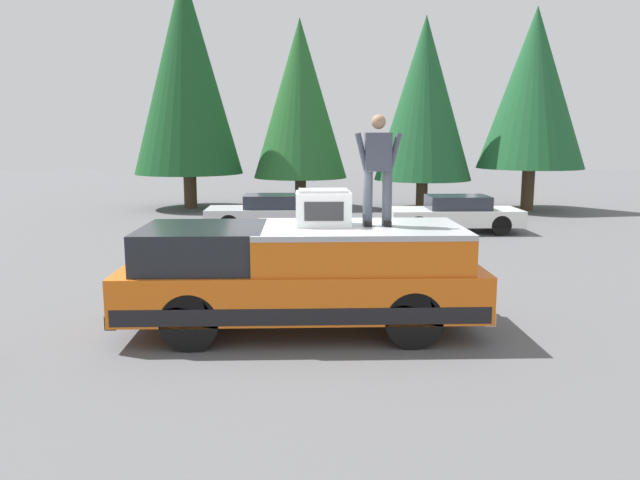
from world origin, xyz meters
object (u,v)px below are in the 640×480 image
(person_on_truck_bed, at_px, (378,167))
(parked_car_white, at_px, (455,214))
(pickup_truck, at_px, (302,276))
(parked_car_silver, at_px, (272,213))
(compressor_unit, at_px, (323,208))

(person_on_truck_bed, height_order, parked_car_white, person_on_truck_bed)
(pickup_truck, relative_size, parked_car_silver, 1.35)
(parked_car_white, distance_m, parked_car_silver, 5.82)
(compressor_unit, height_order, parked_car_white, compressor_unit)
(compressor_unit, xyz_separation_m, person_on_truck_bed, (-0.04, -0.83, 0.62))
(compressor_unit, distance_m, parked_car_silver, 10.31)
(parked_car_silver, bearing_deg, person_on_truck_bed, -168.35)
(pickup_truck, bearing_deg, compressor_unit, -76.17)
(parked_car_white, bearing_deg, compressor_unit, 154.89)
(compressor_unit, xyz_separation_m, parked_car_white, (9.66, -4.52, -1.35))
(pickup_truck, height_order, compressor_unit, compressor_unit)
(compressor_unit, bearing_deg, parked_car_white, -25.11)
(person_on_truck_bed, bearing_deg, pickup_truck, 91.85)
(parked_car_silver, bearing_deg, parked_car_white, -94.85)
(pickup_truck, distance_m, parked_car_white, 10.88)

